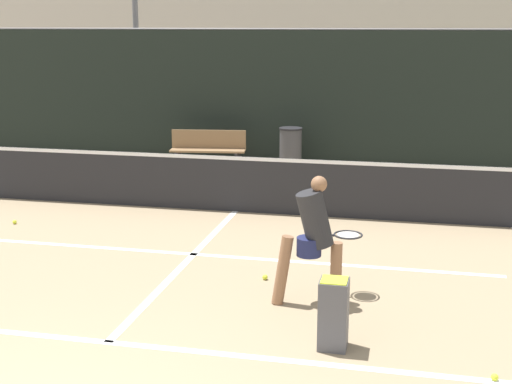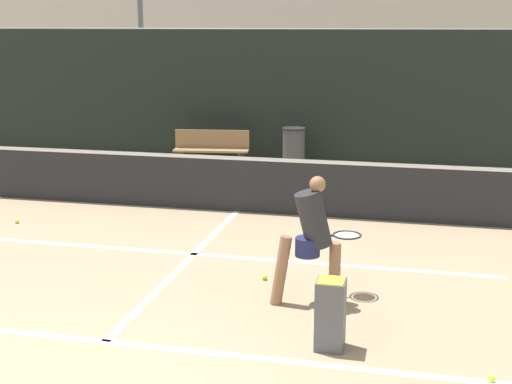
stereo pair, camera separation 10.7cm
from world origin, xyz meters
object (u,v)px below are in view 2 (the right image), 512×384
object	(u,v)px
player_practicing	(312,235)
ball_hopper	(330,313)
trash_bin	(294,150)
parked_car	(290,120)
courtside_bench	(212,149)

from	to	relation	value
player_practicing	ball_hopper	xyz separation A→B (m)	(0.37, -1.14, -0.43)
ball_hopper	trash_bin	world-z (taller)	trash_bin
player_practicing	parked_car	size ratio (longest dim) A/B	0.36
player_practicing	courtside_bench	size ratio (longest dim) A/B	0.90
ball_hopper	courtside_bench	bearing A→B (deg)	114.15
player_practicing	ball_hopper	distance (m)	1.27
trash_bin	parked_car	distance (m)	3.84
ball_hopper	courtside_bench	xyz separation A→B (m)	(-3.64, 8.12, 0.10)
ball_hopper	player_practicing	bearing A→B (deg)	107.90
ball_hopper	courtside_bench	distance (m)	8.90
player_practicing	courtside_bench	distance (m)	7.72
trash_bin	parked_car	xyz separation A→B (m)	(-0.78, 3.75, 0.14)
player_practicing	trash_bin	size ratio (longest dim) A/B	1.53
player_practicing	parked_car	world-z (taller)	parked_car
ball_hopper	courtside_bench	size ratio (longest dim) A/B	0.43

